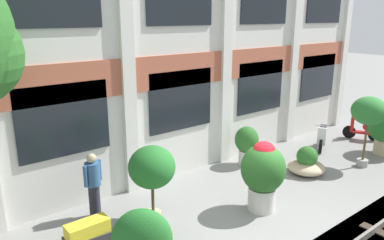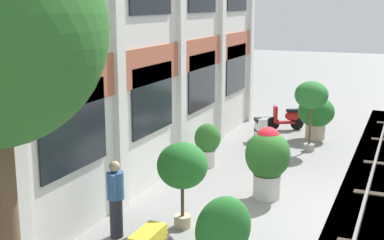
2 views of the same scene
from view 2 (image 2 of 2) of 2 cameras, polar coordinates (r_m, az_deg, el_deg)
The scene contains 12 objects.
ground_plane at distance 12.89m, azimuth 8.51°, elevation -8.59°, with size 80.00×80.00×0.00m, color gray.
apartment_facade at distance 13.24m, azimuth -5.32°, elevation 9.84°, with size 17.20×0.64×8.05m.
potted_plant_wide_bowl at distance 15.67m, azimuth 8.34°, elevation -3.58°, with size 1.10×1.10×0.84m.
potted_plant_fluted_column at distance 12.81m, azimuth 8.07°, elevation -3.97°, with size 1.07×1.07×1.75m.
potted_plant_stone_basin at distance 15.19m, azimuth 1.66°, elevation -2.34°, with size 0.75×0.75×1.25m.
potted_plant_glazed_jar at distance 18.71m, azimuth 13.09°, elevation 0.60°, with size 1.24×1.24×1.47m.
potted_plant_tall_urn at distance 10.95m, azimuth -1.04°, elevation -5.07°, with size 1.04×1.04×1.82m.
potted_plant_terracotta_small at distance 16.96m, azimuth 12.61°, elevation 2.46°, with size 1.04×1.04×2.23m.
scooter_near_curb at distance 18.02m, azimuth 7.22°, elevation -1.00°, with size 1.25×0.79×0.98m.
scooter_second_parked at distance 19.92m, azimuth 10.09°, elevation 0.19°, with size 0.76×1.28×0.98m.
resident_by_doorway at distance 10.75m, azimuth -8.15°, elevation -8.12°, with size 0.50×0.34×1.58m.
topiary_hedge at distance 9.84m, azimuth 3.37°, elevation -11.50°, with size 1.13×0.70×1.21m, color #236B28.
Camera 2 is at (-11.71, -2.80, 4.60)m, focal length 50.00 mm.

